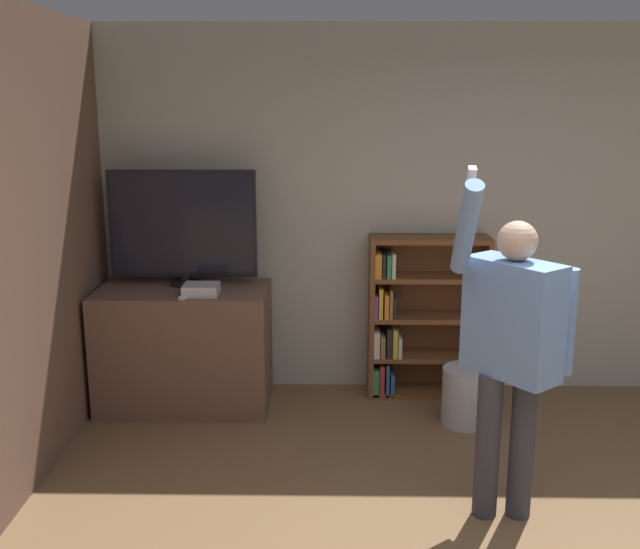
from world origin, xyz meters
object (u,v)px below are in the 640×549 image
television (183,226)px  waste_bin (467,396)px  bookshelf (417,319)px  game_console (201,290)px  person (511,342)px

television → waste_bin: bearing=-11.8°
waste_bin → bookshelf: bearing=118.5°
television → waste_bin: 2.30m
television → game_console: size_ratio=4.36×
game_console → person: bearing=-35.7°
game_console → waste_bin: bearing=-4.3°
bookshelf → waste_bin: 0.72m
game_console → person: person is taller
game_console → bookshelf: bearing=14.7°
television → game_console: 0.50m
television → bookshelf: (1.69, 0.12, -0.71)m
television → person: person is taller
game_console → bookshelf: (1.53, 0.40, -0.32)m
game_console → person: (1.81, -1.30, 0.07)m
person → television: bearing=-167.3°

